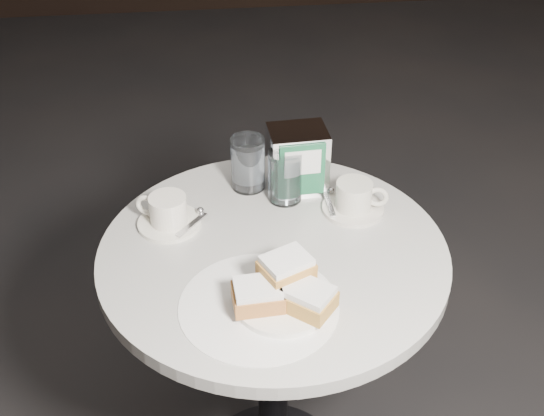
{
  "coord_description": "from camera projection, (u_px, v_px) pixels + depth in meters",
  "views": [
    {
      "loc": [
        -0.13,
        -1.05,
        1.61
      ],
      "look_at": [
        0.0,
        0.02,
        0.83
      ],
      "focal_mm": 45.0,
      "sensor_mm": 36.0,
      "label": 1
    }
  ],
  "objects": [
    {
      "name": "cafe_table",
      "position": [
        273.0,
        319.0,
        1.47
      ],
      "size": [
        0.7,
        0.7,
        0.74
      ],
      "color": "black",
      "rests_on": "ground"
    },
    {
      "name": "water_glass_left",
      "position": [
        248.0,
        164.0,
        1.5
      ],
      "size": [
        0.08,
        0.08,
        0.12
      ],
      "rotation": [
        0.0,
        0.0,
        0.02
      ],
      "color": "white",
      "rests_on": "cafe_table"
    },
    {
      "name": "water_glass_right",
      "position": [
        285.0,
        176.0,
        1.47
      ],
      "size": [
        0.09,
        0.09,
        0.12
      ],
      "rotation": [
        0.0,
        0.0,
        -0.32
      ],
      "color": "white",
      "rests_on": "cafe_table"
    },
    {
      "name": "napkin_dispenser",
      "position": [
        297.0,
        160.0,
        1.49
      ],
      "size": [
        0.13,
        0.11,
        0.15
      ],
      "rotation": [
        0.0,
        0.0,
        0.05
      ],
      "color": "white",
      "rests_on": "cafe_table"
    },
    {
      "name": "sugar_spill",
      "position": [
        259.0,
        305.0,
        1.23
      ],
      "size": [
        0.33,
        0.33,
        0.0
      ],
      "primitive_type": "cylinder",
      "rotation": [
        0.0,
        0.0,
        0.13
      ],
      "color": "white",
      "rests_on": "cafe_table"
    },
    {
      "name": "beignet_plate",
      "position": [
        284.0,
        292.0,
        1.21
      ],
      "size": [
        0.22,
        0.22,
        0.09
      ],
      "rotation": [
        0.0,
        0.0,
        -0.26
      ],
      "color": "white",
      "rests_on": "cafe_table"
    },
    {
      "name": "coffee_cup_left",
      "position": [
        168.0,
        213.0,
        1.41
      ],
      "size": [
        0.18,
        0.18,
        0.07
      ],
      "rotation": [
        0.0,
        0.0,
        -0.43
      ],
      "color": "white",
      "rests_on": "cafe_table"
    },
    {
      "name": "coffee_cup_right",
      "position": [
        354.0,
        199.0,
        1.45
      ],
      "size": [
        0.16,
        0.16,
        0.07
      ],
      "rotation": [
        0.0,
        0.0,
        -0.25
      ],
      "color": "silver",
      "rests_on": "cafe_table"
    }
  ]
}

